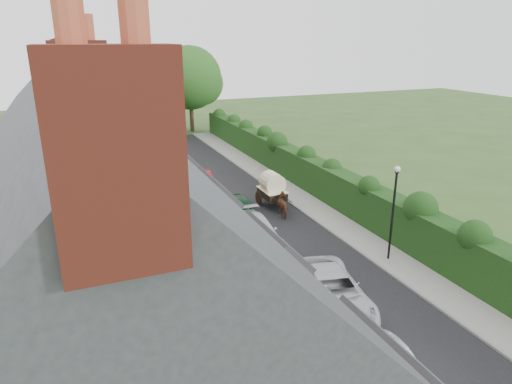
{
  "coord_description": "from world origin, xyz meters",
  "views": [
    {
      "loc": [
        -11.28,
        -13.25,
        11.14
      ],
      "look_at": [
        -1.2,
        11.05,
        2.2
      ],
      "focal_mm": 32.0,
      "sensor_mm": 36.0,
      "label": 1
    }
  ],
  "objects_px": {
    "car_red": "(201,184)",
    "horse": "(284,205)",
    "car_silver_a": "(389,371)",
    "car_green": "(241,208)",
    "car_silver_b": "(331,291)",
    "car_beige": "(171,158)",
    "lamppost": "(394,202)",
    "car_white": "(256,231)",
    "car_grey": "(163,149)",
    "horse_cart": "(272,187)"
  },
  "relations": [
    {
      "from": "car_white",
      "to": "horse_cart",
      "type": "relative_size",
      "value": 1.5
    },
    {
      "from": "car_red",
      "to": "horse_cart",
      "type": "bearing_deg",
      "value": -42.84
    },
    {
      "from": "car_green",
      "to": "car_beige",
      "type": "height_order",
      "value": "car_beige"
    },
    {
      "from": "car_green",
      "to": "car_grey",
      "type": "height_order",
      "value": "car_grey"
    },
    {
      "from": "horse",
      "to": "horse_cart",
      "type": "xyz_separation_m",
      "value": [
        -0.0,
        1.9,
        0.67
      ]
    },
    {
      "from": "lamppost",
      "to": "car_silver_b",
      "type": "relative_size",
      "value": 0.91
    },
    {
      "from": "car_white",
      "to": "horse",
      "type": "height_order",
      "value": "car_white"
    },
    {
      "from": "car_green",
      "to": "car_red",
      "type": "distance_m",
      "value": 5.71
    },
    {
      "from": "car_silver_a",
      "to": "car_grey",
      "type": "relative_size",
      "value": 0.83
    },
    {
      "from": "car_beige",
      "to": "horse",
      "type": "height_order",
      "value": "car_beige"
    },
    {
      "from": "car_silver_a",
      "to": "horse_cart",
      "type": "bearing_deg",
      "value": 82.12
    },
    {
      "from": "car_grey",
      "to": "car_red",
      "type": "bearing_deg",
      "value": -88.67
    },
    {
      "from": "lamppost",
      "to": "horse_cart",
      "type": "bearing_deg",
      "value": 103.22
    },
    {
      "from": "horse",
      "to": "horse_cart",
      "type": "distance_m",
      "value": 2.01
    },
    {
      "from": "car_beige",
      "to": "horse",
      "type": "bearing_deg",
      "value": -64.91
    },
    {
      "from": "car_silver_b",
      "to": "horse_cart",
      "type": "relative_size",
      "value": 1.67
    },
    {
      "from": "car_beige",
      "to": "car_green",
      "type": "bearing_deg",
      "value": -74.59
    },
    {
      "from": "horse",
      "to": "car_white",
      "type": "bearing_deg",
      "value": 51.34
    },
    {
      "from": "lamppost",
      "to": "car_silver_b",
      "type": "xyz_separation_m",
      "value": [
        -5.1,
        -2.6,
        -2.51
      ]
    },
    {
      "from": "horse",
      "to": "car_silver_a",
      "type": "bearing_deg",
      "value": 83.79
    },
    {
      "from": "car_silver_a",
      "to": "horse",
      "type": "distance_m",
      "value": 15.77
    },
    {
      "from": "car_silver_b",
      "to": "car_white",
      "type": "xyz_separation_m",
      "value": [
        -0.5,
        7.19,
        -0.05
      ]
    },
    {
      "from": "car_beige",
      "to": "car_grey",
      "type": "bearing_deg",
      "value": 99.81
    },
    {
      "from": "car_silver_b",
      "to": "horse",
      "type": "bearing_deg",
      "value": 86.58
    },
    {
      "from": "lamppost",
      "to": "car_beige",
      "type": "relative_size",
      "value": 0.94
    },
    {
      "from": "car_red",
      "to": "car_beige",
      "type": "height_order",
      "value": "car_red"
    },
    {
      "from": "car_red",
      "to": "horse",
      "type": "height_order",
      "value": "car_red"
    },
    {
      "from": "car_green",
      "to": "car_grey",
      "type": "relative_size",
      "value": 0.81
    },
    {
      "from": "car_red",
      "to": "car_green",
      "type": "bearing_deg",
      "value": -72.27
    },
    {
      "from": "car_white",
      "to": "car_red",
      "type": "distance_m",
      "value": 9.62
    },
    {
      "from": "lamppost",
      "to": "horse_cart",
      "type": "height_order",
      "value": "lamppost"
    },
    {
      "from": "car_grey",
      "to": "horse_cart",
      "type": "bearing_deg",
      "value": -76.39
    },
    {
      "from": "car_silver_a",
      "to": "horse_cart",
      "type": "relative_size",
      "value": 1.22
    },
    {
      "from": "car_white",
      "to": "car_grey",
      "type": "relative_size",
      "value": 1.02
    },
    {
      "from": "car_green",
      "to": "car_silver_b",
      "type": "bearing_deg",
      "value": -87.88
    },
    {
      "from": "car_beige",
      "to": "horse_cart",
      "type": "height_order",
      "value": "horse_cart"
    },
    {
      "from": "car_grey",
      "to": "horse",
      "type": "height_order",
      "value": "horse"
    },
    {
      "from": "car_silver_b",
      "to": "car_green",
      "type": "xyz_separation_m",
      "value": [
        0.1,
        11.2,
        -0.1
      ]
    },
    {
      "from": "car_silver_b",
      "to": "car_beige",
      "type": "distance_m",
      "value": 25.53
    },
    {
      "from": "car_beige",
      "to": "horse_cart",
      "type": "bearing_deg",
      "value": -62.83
    },
    {
      "from": "horse_cart",
      "to": "car_green",
      "type": "bearing_deg",
      "value": -157.18
    },
    {
      "from": "car_beige",
      "to": "car_silver_a",
      "type": "bearing_deg",
      "value": -79.17
    },
    {
      "from": "car_silver_b",
      "to": "car_red",
      "type": "height_order",
      "value": "car_red"
    },
    {
      "from": "car_silver_b",
      "to": "car_green",
      "type": "bearing_deg",
      "value": 101.14
    },
    {
      "from": "car_silver_a",
      "to": "car_grey",
      "type": "height_order",
      "value": "car_grey"
    },
    {
      "from": "car_green",
      "to": "horse",
      "type": "relative_size",
      "value": 2.31
    },
    {
      "from": "car_white",
      "to": "car_beige",
      "type": "bearing_deg",
      "value": 97.4
    },
    {
      "from": "car_silver_a",
      "to": "car_green",
      "type": "relative_size",
      "value": 1.03
    },
    {
      "from": "car_silver_a",
      "to": "car_green",
      "type": "xyz_separation_m",
      "value": [
        0.86,
        16.12,
        0.0
      ]
    },
    {
      "from": "car_red",
      "to": "car_beige",
      "type": "relative_size",
      "value": 0.89
    }
  ]
}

